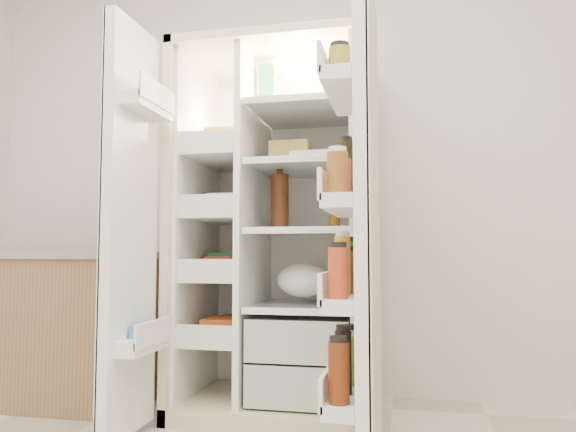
# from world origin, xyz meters

# --- Properties ---
(wall_back) EXTENTS (4.00, 0.02, 2.70)m
(wall_back) POSITION_xyz_m (0.00, 2.00, 1.35)
(wall_back) COLOR silver
(wall_back) RESTS_ON floor
(refrigerator) EXTENTS (0.92, 0.70, 1.80)m
(refrigerator) POSITION_xyz_m (-0.10, 1.65, 0.74)
(refrigerator) COLOR beige
(refrigerator) RESTS_ON floor
(freezer_door) EXTENTS (0.15, 0.40, 1.72)m
(freezer_door) POSITION_xyz_m (-0.61, 1.05, 0.89)
(freezer_door) COLOR white
(freezer_door) RESTS_ON floor
(fridge_door) EXTENTS (0.17, 0.58, 1.72)m
(fridge_door) POSITION_xyz_m (0.37, 0.96, 0.87)
(fridge_door) COLOR white
(fridge_door) RESTS_ON floor
(kitchen_counter) EXTENTS (1.08, 0.58, 0.78)m
(kitchen_counter) POSITION_xyz_m (-1.31, 1.54, 0.39)
(kitchen_counter) COLOR #936749
(kitchen_counter) RESTS_ON floor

